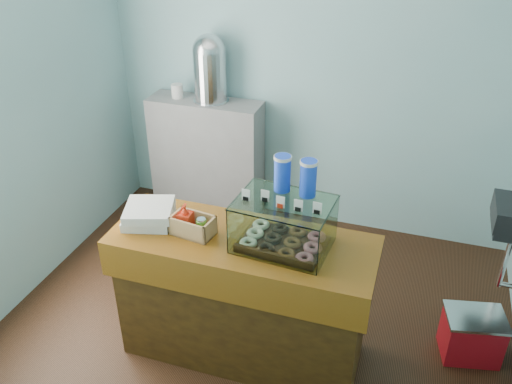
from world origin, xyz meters
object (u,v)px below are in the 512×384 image
(display_case, at_px, (286,218))
(red_cooler, at_px, (472,335))
(counter, at_px, (243,297))
(coffee_urn, at_px, (210,67))

(display_case, relative_size, red_cooler, 1.34)
(counter, xyz_separation_m, red_cooler, (1.43, 0.43, -0.29))
(counter, height_order, coffee_urn, coffee_urn)
(red_cooler, bearing_deg, coffee_urn, 140.83)
(counter, bearing_deg, red_cooler, 16.62)
(counter, distance_m, display_case, 0.66)
(display_case, bearing_deg, red_cooler, 22.24)
(display_case, bearing_deg, counter, -164.41)
(display_case, height_order, red_cooler, display_case)
(counter, bearing_deg, coffee_urn, 117.88)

